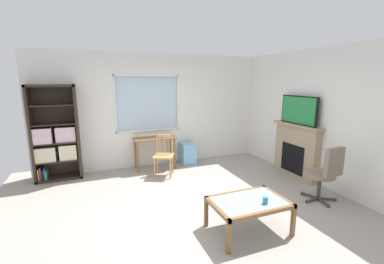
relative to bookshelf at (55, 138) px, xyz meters
name	(u,v)px	position (x,y,z in m)	size (l,w,h in m)	color
ground	(190,206)	(2.18, -2.16, -0.89)	(6.45, 5.80, 0.02)	#9E9389
wall_back_with_window	(155,111)	(2.20, 0.24, 0.44)	(5.45, 0.15, 2.69)	silver
wall_right	(321,118)	(4.96, -2.16, 0.47)	(0.12, 5.00, 2.69)	silver
bookshelf	(55,138)	(0.00, 0.00, 0.00)	(0.90, 0.38, 1.99)	#2D2319
desk_under_window	(155,143)	(2.07, -0.11, -0.26)	(0.97, 0.44, 0.75)	brown
wooden_chair	(164,155)	(2.15, -0.63, -0.42)	(0.55, 0.54, 0.90)	tan
plastic_drawer_unit	(188,153)	(2.92, -0.06, -0.62)	(0.35, 0.40, 0.53)	#72ADDB
fireplace	(296,150)	(4.81, -1.73, -0.30)	(0.26, 1.23, 1.15)	tan
tv	(299,110)	(4.79, -1.73, 0.57)	(0.06, 0.96, 0.60)	black
office_chair	(325,171)	(4.36, -2.88, -0.33)	(0.57, 0.58, 1.00)	#7A6B5B
coffee_table	(249,205)	(2.66, -3.14, -0.49)	(1.04, 0.70, 0.46)	#8C9E99
sippy_cup	(265,200)	(2.82, -3.29, -0.38)	(0.07, 0.07, 0.09)	#337FD6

